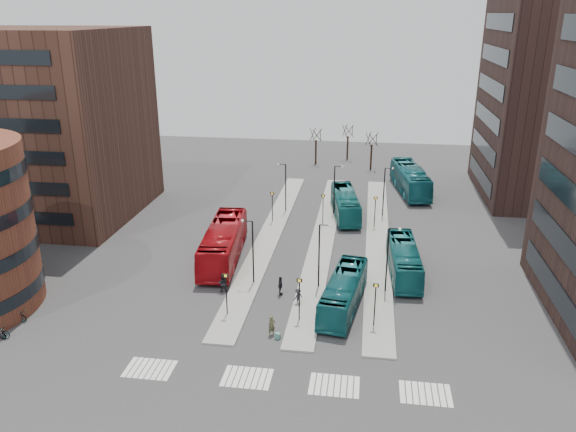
# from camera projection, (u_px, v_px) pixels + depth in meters

# --- Properties ---
(ground) EXTENTS (160.00, 160.00, 0.00)m
(ground) POSITION_uv_depth(u_px,v_px,m) (249.00, 418.00, 34.68)
(ground) COLOR #303033
(ground) RESTS_ON ground
(island_left) EXTENTS (2.50, 45.00, 0.15)m
(island_left) POSITION_uv_depth(u_px,v_px,m) (270.00, 235.00, 63.08)
(island_left) COLOR gray
(island_left) RESTS_ON ground
(island_mid) EXTENTS (2.50, 45.00, 0.15)m
(island_mid) POSITION_uv_depth(u_px,v_px,m) (323.00, 237.00, 62.27)
(island_mid) COLOR gray
(island_mid) RESTS_ON ground
(island_right) EXTENTS (2.50, 45.00, 0.15)m
(island_right) POSITION_uv_depth(u_px,v_px,m) (378.00, 240.00, 61.46)
(island_right) COLOR gray
(island_right) RESTS_ON ground
(suitcase) EXTENTS (0.48, 0.43, 0.49)m
(suitcase) POSITION_uv_depth(u_px,v_px,m) (278.00, 336.00, 43.02)
(suitcase) COLOR #1B3396
(suitcase) RESTS_ON ground
(red_bus) EXTENTS (4.23, 13.46, 3.69)m
(red_bus) POSITION_uv_depth(u_px,v_px,m) (223.00, 242.00, 56.37)
(red_bus) COLOR #AF0D15
(red_bus) RESTS_ON ground
(teal_bus_a) EXTENTS (3.91, 10.67, 2.90)m
(teal_bus_a) POSITION_uv_depth(u_px,v_px,m) (344.00, 292.00, 47.27)
(teal_bus_a) COLOR #12565C
(teal_bus_a) RESTS_ON ground
(teal_bus_b) EXTENTS (4.33, 11.40, 3.10)m
(teal_bus_b) POSITION_uv_depth(u_px,v_px,m) (345.00, 204.00, 68.64)
(teal_bus_b) COLOR #136162
(teal_bus_b) RESTS_ON ground
(teal_bus_c) EXTENTS (3.07, 10.80, 2.98)m
(teal_bus_c) POSITION_uv_depth(u_px,v_px,m) (404.00, 259.00, 53.33)
(teal_bus_c) COLOR #145E64
(teal_bus_c) RESTS_ON ground
(teal_bus_d) EXTENTS (5.19, 13.54, 3.68)m
(teal_bus_d) POSITION_uv_depth(u_px,v_px,m) (410.00, 179.00, 77.63)
(teal_bus_d) COLOR #145E67
(teal_bus_d) RESTS_ON ground
(traveller) EXTENTS (0.72, 0.68, 1.65)m
(traveller) POSITION_uv_depth(u_px,v_px,m) (272.00, 326.00, 43.32)
(traveller) COLOR #47482B
(traveller) RESTS_ON ground
(commuter_a) EXTENTS (0.97, 0.83, 1.75)m
(commuter_a) POSITION_uv_depth(u_px,v_px,m) (223.00, 283.00, 50.05)
(commuter_a) COLOR black
(commuter_a) RESTS_ON ground
(commuter_b) EXTENTS (0.55, 1.08, 1.77)m
(commuter_b) POSITION_uv_depth(u_px,v_px,m) (280.00, 286.00, 49.50)
(commuter_b) COLOR black
(commuter_b) RESTS_ON ground
(commuter_c) EXTENTS (1.05, 1.06, 1.46)m
(commuter_c) POSITION_uv_depth(u_px,v_px,m) (298.00, 297.00, 47.94)
(commuter_c) COLOR black
(commuter_c) RESTS_ON ground
(bicycle_far) EXTENTS (1.95, 1.22, 0.97)m
(bicycle_far) POSITION_uv_depth(u_px,v_px,m) (19.00, 315.00, 45.55)
(bicycle_far) COLOR gray
(bicycle_far) RESTS_ON ground
(crosswalk_stripes) EXTENTS (22.35, 2.40, 0.01)m
(crosswalk_stripes) POSITION_uv_depth(u_px,v_px,m) (287.00, 381.00, 38.15)
(crosswalk_stripes) COLOR silver
(crosswalk_stripes) RESTS_ON ground
(office_block) EXTENTS (25.00, 20.12, 22.00)m
(office_block) POSITION_uv_depth(u_px,v_px,m) (28.00, 124.00, 67.12)
(office_block) COLOR #482B21
(office_block) RESTS_ON ground
(tower_far) EXTENTS (20.12, 20.00, 30.00)m
(tower_far) POSITION_uv_depth(u_px,v_px,m) (573.00, 84.00, 71.69)
(tower_far) COLOR #32201C
(tower_far) RESTS_ON ground
(sign_poles) EXTENTS (12.45, 22.12, 3.65)m
(sign_poles) POSITION_uv_depth(u_px,v_px,m) (313.00, 242.00, 55.02)
(sign_poles) COLOR black
(sign_poles) RESTS_ON ground
(lamp_posts) EXTENTS (14.04, 20.24, 6.12)m
(lamp_posts) POSITION_uv_depth(u_px,v_px,m) (328.00, 214.00, 59.13)
(lamp_posts) COLOR black
(lamp_posts) RESTS_ON ground
(bare_trees) EXTENTS (10.97, 8.14, 5.90)m
(bare_trees) POSITION_uv_depth(u_px,v_px,m) (345.00, 148.00, 91.65)
(bare_trees) COLOR black
(bare_trees) RESTS_ON ground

